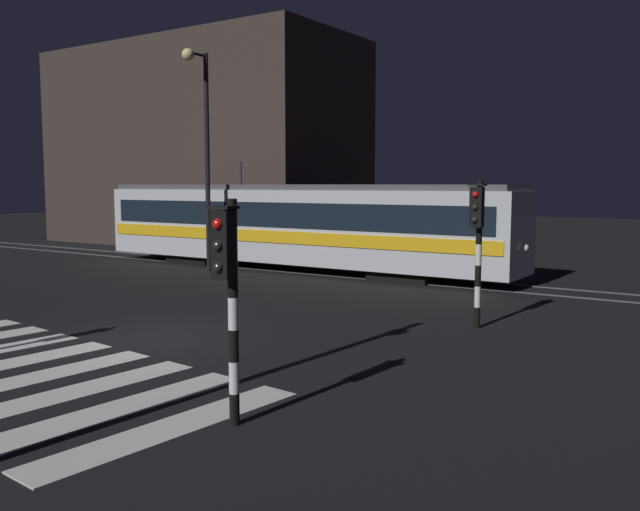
# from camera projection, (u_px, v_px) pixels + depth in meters

# --- Properties ---
(ground_plane) EXTENTS (120.00, 120.00, 0.00)m
(ground_plane) POSITION_uv_depth(u_px,v_px,m) (152.00, 339.00, 14.46)
(ground_plane) COLOR black
(rail_near) EXTENTS (80.00, 0.12, 0.03)m
(rail_near) POSITION_uv_depth(u_px,v_px,m) (387.00, 281.00, 23.11)
(rail_near) COLOR #59595E
(rail_near) RESTS_ON ground
(rail_far) EXTENTS (80.00, 0.12, 0.03)m
(rail_far) POSITION_uv_depth(u_px,v_px,m) (406.00, 276.00, 24.29)
(rail_far) COLOR #59595E
(rail_far) RESTS_ON ground
(crosswalk_zebra) EXTENTS (9.62, 5.13, 0.02)m
(crosswalk_zebra) POSITION_uv_depth(u_px,v_px,m) (15.00, 372.00, 11.86)
(crosswalk_zebra) COLOR silver
(crosswalk_zebra) RESTS_ON ground
(traffic_light_corner_far_right) EXTENTS (0.36, 0.42, 3.35)m
(traffic_light_corner_far_right) POSITION_uv_depth(u_px,v_px,m) (478.00, 231.00, 15.26)
(traffic_light_corner_far_right) COLOR black
(traffic_light_corner_far_right) RESTS_ON ground
(traffic_light_corner_near_right) EXTENTS (0.36, 0.42, 3.07)m
(traffic_light_corner_near_right) POSITION_uv_depth(u_px,v_px,m) (228.00, 278.00, 9.02)
(traffic_light_corner_near_right) COLOR black
(traffic_light_corner_near_right) RESTS_ON ground
(street_lamp_trackside_left) EXTENTS (0.44, 1.21, 8.03)m
(street_lamp_trackside_left) POSITION_uv_depth(u_px,v_px,m) (203.00, 136.00, 24.94)
(street_lamp_trackside_left) COLOR black
(street_lamp_trackside_left) RESTS_ON ground
(tram) EXTENTS (17.68, 2.58, 4.15)m
(tram) POSITION_uv_depth(u_px,v_px,m) (294.00, 224.00, 25.94)
(tram) COLOR silver
(tram) RESTS_ON ground
(building_backdrop) EXTENTS (17.40, 8.00, 10.68)m
(building_backdrop) POSITION_uv_depth(u_px,v_px,m) (203.00, 146.00, 37.88)
(building_backdrop) COLOR #382D28
(building_backdrop) RESTS_ON ground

